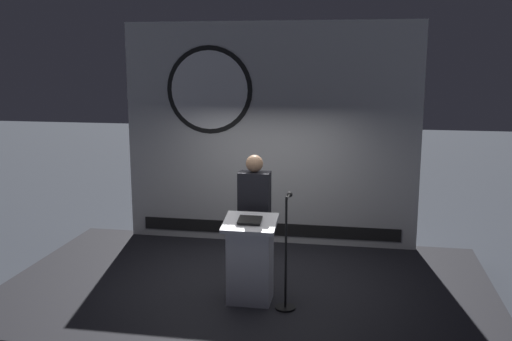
# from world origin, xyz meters

# --- Properties ---
(ground_plane) EXTENTS (40.00, 40.00, 0.00)m
(ground_plane) POSITION_xyz_m (0.00, 0.00, 0.00)
(ground_plane) COLOR #383D47
(stage_platform) EXTENTS (6.40, 4.00, 0.30)m
(stage_platform) POSITION_xyz_m (0.00, 0.00, 0.15)
(stage_platform) COLOR black
(stage_platform) RESTS_ON ground
(banner_display) EXTENTS (4.65, 0.12, 3.50)m
(banner_display) POSITION_xyz_m (-0.03, 1.85, 2.06)
(banner_display) COLOR silver
(banner_display) RESTS_ON stage_platform
(podium) EXTENTS (0.64, 0.50, 1.07)m
(podium) POSITION_xyz_m (0.14, -0.53, 0.82)
(podium) COLOR silver
(podium) RESTS_ON stage_platform
(speaker_person) EXTENTS (0.40, 0.26, 1.74)m
(speaker_person) POSITION_xyz_m (0.11, -0.05, 1.19)
(speaker_person) COLOR black
(speaker_person) RESTS_ON stage_platform
(microphone_stand) EXTENTS (0.24, 0.47, 1.38)m
(microphone_stand) POSITION_xyz_m (0.59, -0.64, 0.77)
(microphone_stand) COLOR black
(microphone_stand) RESTS_ON stage_platform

